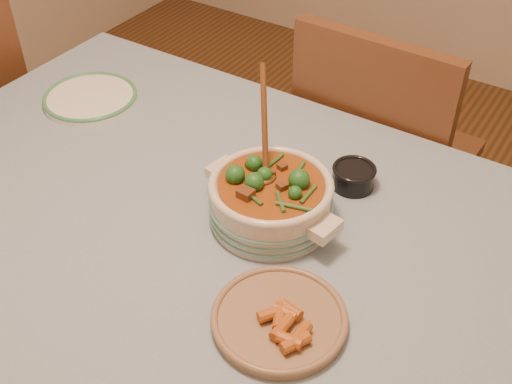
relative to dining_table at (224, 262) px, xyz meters
The scene contains 6 objects.
dining_table is the anchor object (origin of this frame).
stew_casserole 0.19m from the dining_table, 51.31° to the left, with size 0.33×0.28×0.30m.
white_plate 0.63m from the dining_table, 159.26° to the left, with size 0.29×0.29×0.02m.
condiment_bowl 0.34m from the dining_table, 60.09° to the left, with size 0.10×0.10×0.05m.
fried_plate 0.28m from the dining_table, 32.07° to the right, with size 0.30×0.30×0.04m.
chair_far 0.71m from the dining_table, 84.64° to the left, with size 0.46×0.46×0.96m.
Camera 1 is at (0.58, -0.77, 1.67)m, focal length 45.00 mm.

